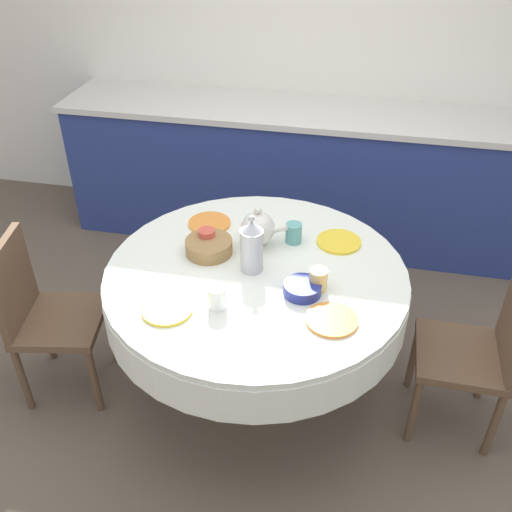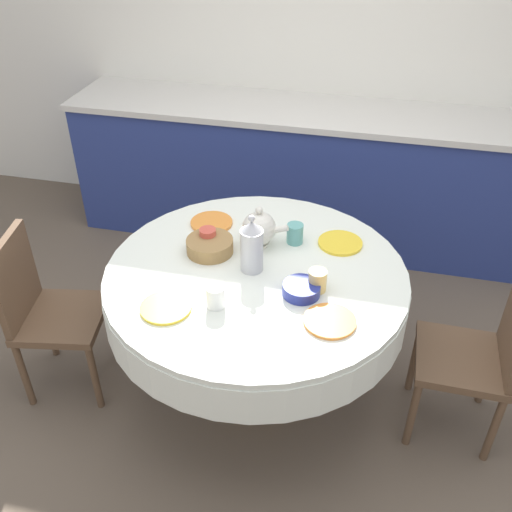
{
  "view_description": "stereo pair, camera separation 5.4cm",
  "coord_description": "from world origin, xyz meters",
  "px_view_note": "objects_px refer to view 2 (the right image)",
  "views": [
    {
      "loc": [
        0.43,
        -2.04,
        2.3
      ],
      "look_at": [
        0.0,
        0.0,
        0.83
      ],
      "focal_mm": 40.0,
      "sensor_mm": 36.0,
      "label": 1
    },
    {
      "loc": [
        0.48,
        -2.02,
        2.3
      ],
      "look_at": [
        0.0,
        0.0,
        0.83
      ],
      "focal_mm": 40.0,
      "sensor_mm": 36.0,
      "label": 2
    }
  ],
  "objects_px": {
    "chair_left": "(481,352)",
    "coffee_carafe": "(252,246)",
    "teapot": "(259,229)",
    "chair_right": "(45,308)"
  },
  "relations": [
    {
      "from": "chair_left",
      "to": "coffee_carafe",
      "type": "xyz_separation_m",
      "value": [
        -1.06,
        0.02,
        0.39
      ]
    },
    {
      "from": "chair_left",
      "to": "coffee_carafe",
      "type": "height_order",
      "value": "coffee_carafe"
    },
    {
      "from": "chair_left",
      "to": "teapot",
      "type": "relative_size",
      "value": 3.91
    },
    {
      "from": "chair_left",
      "to": "chair_right",
      "type": "relative_size",
      "value": 1.0
    },
    {
      "from": "coffee_carafe",
      "to": "teapot",
      "type": "relative_size",
      "value": 1.27
    },
    {
      "from": "chair_right",
      "to": "coffee_carafe",
      "type": "xyz_separation_m",
      "value": [
        1.0,
        0.2,
        0.39
      ]
    },
    {
      "from": "chair_left",
      "to": "teapot",
      "type": "xyz_separation_m",
      "value": [
        -1.07,
        0.22,
        0.36
      ]
    },
    {
      "from": "coffee_carafe",
      "to": "chair_left",
      "type": "bearing_deg",
      "value": -1.16
    },
    {
      "from": "chair_right",
      "to": "teapot",
      "type": "xyz_separation_m",
      "value": [
        0.98,
        0.4,
        0.36
      ]
    },
    {
      "from": "chair_right",
      "to": "coffee_carafe",
      "type": "distance_m",
      "value": 1.09
    }
  ]
}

